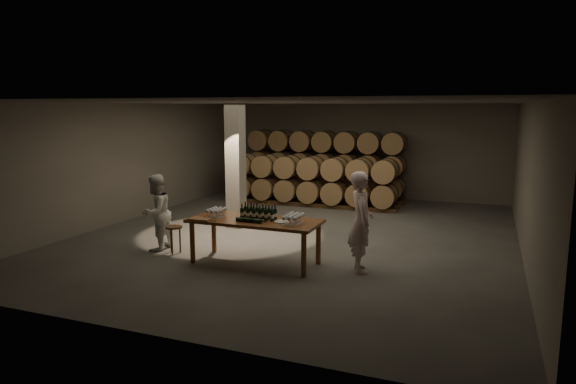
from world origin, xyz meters
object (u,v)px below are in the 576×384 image
at_px(tasting_table, 255,225).
at_px(person_man, 361,222).
at_px(person_woman, 156,212).
at_px(plate, 282,222).
at_px(notebook_near, 203,220).
at_px(bottle_cluster, 258,214).
at_px(stool, 174,231).

xyz_separation_m(tasting_table, person_man, (2.06, 0.29, 0.16)).
distance_m(tasting_table, person_woman, 2.44).
bearing_deg(tasting_table, person_woman, 176.74).
height_order(tasting_table, plate, plate).
relative_size(notebook_near, person_man, 0.14).
xyz_separation_m(bottle_cluster, person_woman, (-2.49, 0.09, -0.18)).
height_order(tasting_table, notebook_near, notebook_near).
relative_size(stool, person_woman, 0.36).
bearing_deg(stool, bottle_cluster, 0.55).
distance_m(bottle_cluster, notebook_near, 1.08).
distance_m(plate, person_man, 1.51).
relative_size(notebook_near, stool, 0.46).
xyz_separation_m(plate, stool, (-2.50, 0.06, -0.42)).
bearing_deg(notebook_near, bottle_cluster, 22.76).
bearing_deg(person_man, bottle_cluster, 73.82).
height_order(stool, person_woman, person_woman).
xyz_separation_m(notebook_near, person_woman, (-1.53, 0.59, -0.08)).
xyz_separation_m(bottle_cluster, stool, (-1.97, -0.02, -0.53)).
bearing_deg(plate, person_woman, 176.91).
distance_m(tasting_table, stool, 1.94).
bearing_deg(tasting_table, person_man, 7.97).
height_order(plate, notebook_near, notebook_near).
distance_m(person_man, person_woman, 4.50).
xyz_separation_m(tasting_table, stool, (-1.92, 0.03, -0.31)).
xyz_separation_m(bottle_cluster, person_man, (2.01, 0.24, -0.05)).
relative_size(tasting_table, plate, 8.65).
relative_size(bottle_cluster, notebook_near, 2.67).
xyz_separation_m(tasting_table, bottle_cluster, (0.05, 0.05, 0.22)).
bearing_deg(stool, person_man, 3.70).
bearing_deg(bottle_cluster, person_woman, 177.96).
distance_m(plate, notebook_near, 1.55).
distance_m(tasting_table, notebook_near, 1.01).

